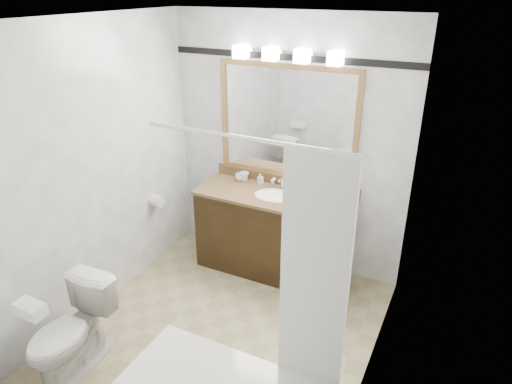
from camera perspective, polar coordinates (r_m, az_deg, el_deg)
room at (r=3.39m, az=-4.69°, el=-0.83°), size 2.42×2.62×2.52m
vanity at (r=4.57m, az=2.20°, el=-5.04°), size 1.53×0.58×0.97m
mirror at (r=4.38m, az=3.88°, el=8.65°), size 1.40×0.04×1.10m
vanity_light_bar at (r=4.20m, az=3.83°, el=16.80°), size 1.02×0.14×0.12m
accent_stripe at (r=4.26m, az=4.17°, el=16.46°), size 2.40×0.01×0.06m
tp_roll at (r=4.72m, az=-12.27°, el=-1.06°), size 0.11×0.12×0.12m
toilet at (r=3.78m, az=-22.26°, el=-15.97°), size 0.42×0.71×0.71m
tissue_box at (r=3.43m, az=-26.39°, el=-12.98°), size 0.22×0.12×0.09m
coffee_maker at (r=4.17m, az=8.72°, el=0.51°), size 0.17×0.21×0.33m
cup_left at (r=4.70m, az=-2.05°, el=1.90°), size 0.11×0.11×0.07m
cup_right at (r=4.69m, az=-1.48°, el=1.95°), size 0.13×0.13×0.09m
soap_bottle_a at (r=4.61m, az=0.56°, el=1.69°), size 0.06×0.06×0.11m
soap_bottle_b at (r=4.43m, az=6.20°, el=0.38°), size 0.08×0.08×0.09m
soap_bar at (r=4.44m, az=3.96°, el=0.12°), size 0.10×0.07×0.03m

